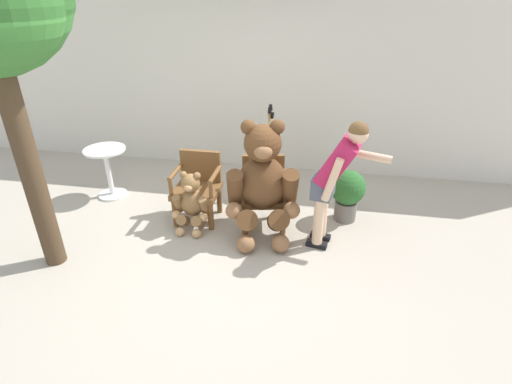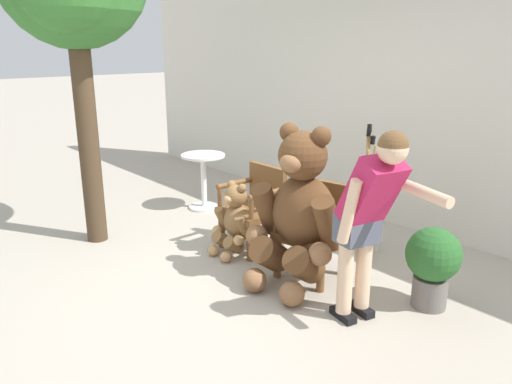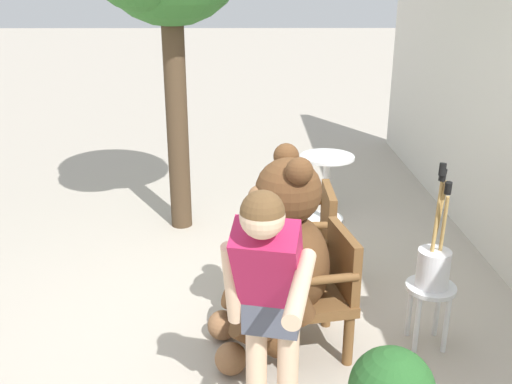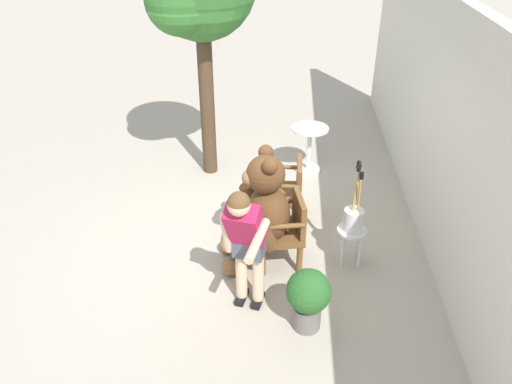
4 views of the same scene
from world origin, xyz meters
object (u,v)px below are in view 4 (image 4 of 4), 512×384
object	(u,v)px
wooden_chair_right	(284,228)
person_visitor	(246,238)
white_stool	(351,237)
teddy_bear_small	(263,195)
round_side_table	(309,144)
brush_bucket	(354,217)
potted_plant	(308,296)
teddy_bear_large	(261,211)
wooden_chair_left	(285,190)

from	to	relation	value
wooden_chair_right	person_visitor	xyz separation A→B (m)	(0.83, -0.36, 0.45)
wooden_chair_right	white_stool	size ratio (longest dim) A/B	1.87
wooden_chair_right	teddy_bear_small	size ratio (longest dim) A/B	1.14
round_side_table	brush_bucket	bearing A→B (deg)	11.06
round_side_table	potted_plant	xyz separation A→B (m)	(3.29, -0.08, -0.05)
teddy_bear_small	round_side_table	bearing A→B (deg)	156.36
teddy_bear_large	white_stool	world-z (taller)	teddy_bear_large
person_visitor	round_side_table	xyz separation A→B (m)	(-3.08, 0.69, -0.46)
wooden_chair_left	wooden_chair_right	distance (m)	0.84
teddy_bear_small	brush_bucket	distance (m)	1.36
teddy_bear_large	brush_bucket	size ratio (longest dim) A/B	1.64
white_stool	wooden_chair_left	bearing A→B (deg)	-136.70
wooden_chair_right	brush_bucket	distance (m)	0.79
wooden_chair_left	round_side_table	bearing A→B (deg)	166.63
person_visitor	potted_plant	xyz separation A→B (m)	(0.20, 0.62, -0.51)
teddy_bear_small	brush_bucket	bearing A→B (deg)	52.22
round_side_table	wooden_chair_right	bearing A→B (deg)	-8.50
wooden_chair_left	brush_bucket	size ratio (longest dim) A/B	0.99
teddy_bear_small	brush_bucket	world-z (taller)	brush_bucket
round_side_table	wooden_chair_left	bearing A→B (deg)	-13.37
person_visitor	round_side_table	size ratio (longest dim) A/B	2.12
wooden_chair_left	person_visitor	size ratio (longest dim) A/B	0.56
wooden_chair_right	teddy_bear_large	xyz separation A→B (m)	(0.03, -0.26, 0.24)
teddy_bear_large	white_stool	distance (m)	1.08
brush_bucket	potted_plant	size ratio (longest dim) A/B	1.28
white_stool	round_side_table	world-z (taller)	round_side_table
wooden_chair_right	teddy_bear_small	distance (m)	0.89
white_stool	person_visitor	bearing A→B (deg)	-52.93
teddy_bear_large	person_visitor	distance (m)	0.84
teddy_bear_small	potted_plant	size ratio (longest dim) A/B	1.11
teddy_bear_small	potted_plant	world-z (taller)	teddy_bear_small
teddy_bear_large	brush_bucket	distance (m)	1.03
wooden_chair_right	potted_plant	bearing A→B (deg)	14.11
teddy_bear_large	round_side_table	size ratio (longest dim) A/B	1.98
teddy_bear_large	white_stool	bearing A→B (deg)	92.84
wooden_chair_right	teddy_bear_small	xyz separation A→B (m)	(-0.84, -0.28, -0.09)
person_visitor	white_stool	world-z (taller)	person_visitor
white_stool	potted_plant	world-z (taller)	potted_plant
wooden_chair_right	person_visitor	world-z (taller)	person_visitor
person_visitor	white_stool	size ratio (longest dim) A/B	3.31
teddy_bear_large	brush_bucket	world-z (taller)	teddy_bear_large
teddy_bear_small	round_side_table	size ratio (longest dim) A/B	1.05
teddy_bear_large	teddy_bear_small	xyz separation A→B (m)	(-0.87, -0.03, -0.33)
potted_plant	teddy_bear_large	bearing A→B (deg)	-152.85
teddy_bear_large	person_visitor	xyz separation A→B (m)	(0.80, -0.10, 0.21)
person_visitor	brush_bucket	bearing A→B (deg)	127.08
wooden_chair_right	white_stool	bearing A→B (deg)	91.83
white_stool	round_side_table	distance (m)	2.27
person_visitor	potted_plant	distance (m)	0.83
wooden_chair_right	teddy_bear_large	bearing A→B (deg)	-84.15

